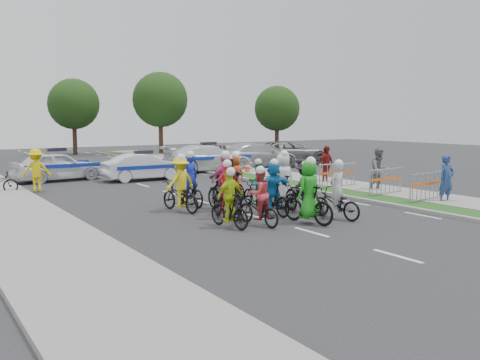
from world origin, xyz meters
TOP-DOWN VIEW (x-y plane):
  - ground at (0.00, 0.00)m, footprint 90.00×90.00m
  - curb_right at (5.10, 5.00)m, footprint 0.20×60.00m
  - grass_strip at (5.80, 5.00)m, footprint 1.20×60.00m
  - sidewalk_right at (7.60, 5.00)m, footprint 2.40×60.00m
  - sidewalk_left at (-6.50, 5.00)m, footprint 3.00×60.00m
  - rider_0 at (1.91, 1.11)m, footprint 0.90×1.89m
  - rider_1 at (0.71, 0.99)m, footprint 0.91×1.96m
  - rider_2 at (-0.69, 1.56)m, footprint 0.78×1.77m
  - rider_3 at (-1.58, 1.72)m, footprint 0.92×1.71m
  - rider_4 at (1.72, 2.47)m, footprint 1.01×1.74m
  - rider_5 at (0.58, 2.61)m, footprint 1.47×1.76m
  - rider_6 at (-0.96, 2.94)m, footprint 0.79×1.86m
  - rider_7 at (1.77, 3.67)m, footprint 0.88×1.95m
  - rider_8 at (1.15, 4.35)m, footprint 0.71×1.67m
  - rider_9 at (-0.32, 4.09)m, footprint 1.06×1.98m
  - rider_10 at (-1.59, 4.85)m, footprint 1.17×1.99m
  - rider_11 at (0.56, 5.35)m, footprint 1.50×1.78m
  - rider_12 at (-0.80, 5.70)m, footprint 0.68×1.93m
  - rider_13 at (1.24, 5.99)m, footprint 0.81×1.78m
  - police_car_0 at (-2.88, 15.88)m, footprint 4.51×2.36m
  - police_car_1 at (0.83, 13.86)m, footprint 4.04×1.46m
  - police_car_2 at (5.62, 15.82)m, footprint 5.51×2.65m
  - civilian_sedan at (9.25, 16.17)m, footprint 5.44×2.46m
  - civilian_suv at (12.62, 17.25)m, footprint 5.93×3.63m
  - spectator_0 at (7.21, 1.09)m, footprint 0.70×0.50m
  - spectator_1 at (7.47, 4.53)m, footprint 0.98×0.81m
  - spectator_2 at (7.45, 7.83)m, footprint 1.11×0.61m
  - marshal_hiviz at (-4.59, 12.34)m, footprint 1.26×0.84m
  - barrier_0 at (6.70, 1.58)m, footprint 2.04×0.71m
  - barrier_1 at (6.70, 3.48)m, footprint 2.03×0.66m
  - barrier_2 at (6.70, 6.23)m, footprint 2.04×0.68m
  - cone_0 at (4.04, 8.02)m, footprint 0.40×0.40m
  - cone_1 at (6.67, 13.36)m, footprint 0.40×0.40m
  - tree_1 at (9.00, 30.00)m, footprint 4.55×4.55m
  - tree_2 at (18.00, 26.00)m, footprint 3.85×3.85m
  - tree_4 at (3.00, 34.00)m, footprint 4.20×4.20m

SIDE VIEW (x-z plane):
  - ground at x=0.00m, z-range 0.00..0.00m
  - grass_strip at x=5.80m, z-range 0.00..0.11m
  - curb_right at x=5.10m, z-range 0.00..0.12m
  - sidewalk_right at x=7.60m, z-range 0.00..0.13m
  - sidewalk_left at x=-6.50m, z-range 0.00..0.13m
  - cone_0 at x=4.04m, z-range -0.01..0.69m
  - cone_1 at x=6.67m, z-range -0.01..0.69m
  - barrier_0 at x=6.70m, z-range 0.00..1.12m
  - barrier_1 at x=6.70m, z-range 0.00..1.12m
  - barrier_2 at x=6.70m, z-range 0.00..1.12m
  - rider_6 at x=-0.96m, z-range -0.31..1.54m
  - rider_0 at x=1.91m, z-range -0.31..1.54m
  - rider_8 at x=1.15m, z-range -0.21..1.49m
  - rider_12 at x=-0.80m, z-range -0.34..1.63m
  - rider_2 at x=-0.69m, z-range -0.22..1.53m
  - police_car_1 at x=0.83m, z-range 0.00..1.32m
  - rider_4 at x=1.72m, z-range -0.19..1.53m
  - rider_3 at x=-1.58m, z-range -0.20..1.55m
  - rider_13 at x=1.24m, z-range -0.20..1.63m
  - police_car_0 at x=-2.88m, z-range 0.00..1.46m
  - rider_10 at x=-1.59m, z-range -0.22..1.72m
  - rider_11 at x=0.56m, z-range -0.14..1.67m
  - civilian_suv at x=12.62m, z-range 0.00..1.53m
  - rider_1 at x=0.71m, z-range -0.23..1.77m
  - rider_5 at x=0.58m, z-range -0.14..1.69m
  - civilian_sedan at x=9.25m, z-range 0.00..1.55m
  - police_car_2 at x=5.62m, z-range 0.00..1.55m
  - rider_7 at x=1.77m, z-range -0.23..1.78m
  - rider_9 at x=-0.32m, z-range -0.24..1.80m
  - spectator_0 at x=7.21m, z-range 0.00..1.79m
  - spectator_2 at x=7.45m, z-range 0.00..1.80m
  - marshal_hiviz at x=-4.59m, z-range 0.00..1.82m
  - spectator_1 at x=7.47m, z-range 0.00..1.86m
  - tree_2 at x=18.00m, z-range 0.95..6.72m
  - tree_4 at x=3.00m, z-range 1.04..7.34m
  - tree_1 at x=9.00m, z-range 1.12..7.95m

